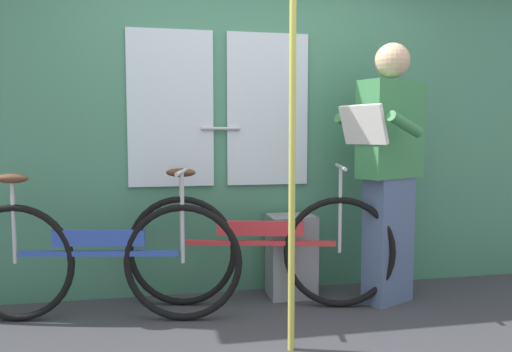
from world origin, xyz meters
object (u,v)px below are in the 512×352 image
(passenger_reading_newspaper, at_px, (389,167))
(trash_bin_by_wall, at_px, (291,256))
(bicycle_leaning_behind, at_px, (259,248))
(bicycle_near_door, at_px, (98,259))
(handrail_pole, at_px, (292,135))

(passenger_reading_newspaper, distance_m, trash_bin_by_wall, 0.93)
(bicycle_leaning_behind, height_order, passenger_reading_newspaper, passenger_reading_newspaper)
(bicycle_near_door, bearing_deg, trash_bin_by_wall, 21.30)
(passenger_reading_newspaper, bearing_deg, bicycle_near_door, -26.05)
(passenger_reading_newspaper, relative_size, trash_bin_by_wall, 3.03)
(handrail_pole, bearing_deg, trash_bin_by_wall, 74.82)
(handrail_pole, bearing_deg, passenger_reading_newspaper, 35.98)
(bicycle_near_door, xyz_separation_m, trash_bin_by_wall, (1.31, 0.25, -0.10))
(bicycle_near_door, distance_m, bicycle_leaning_behind, 1.04)
(bicycle_near_door, height_order, trash_bin_by_wall, bicycle_near_door)
(bicycle_leaning_behind, height_order, trash_bin_by_wall, bicycle_leaning_behind)
(bicycle_leaning_behind, relative_size, trash_bin_by_wall, 3.03)
(bicycle_leaning_behind, relative_size, handrail_pole, 0.77)
(passenger_reading_newspaper, height_order, handrail_pole, handrail_pole)
(trash_bin_by_wall, bearing_deg, passenger_reading_newspaper, -23.01)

